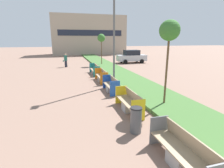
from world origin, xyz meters
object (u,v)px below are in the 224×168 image
Objects in this scene: street_lamp_post at (114,26)px; parked_car_distant at (132,57)px; bench_grey_frame at (182,154)px; bench_blue_frame at (111,86)px; bench_teal_frame at (95,70)px; litter_bin at (136,120)px; bench_yellow_frame at (129,103)px; sapling_tree_near at (169,32)px; bench_orange_frame at (102,77)px; pedestrian_walking at (66,60)px; sapling_tree_far at (101,38)px.

street_lamp_post is 1.80× the size of parked_car_distant.
bench_grey_frame and bench_blue_frame have the same top height.
bench_blue_frame is 0.82× the size of bench_teal_frame.
bench_yellow_frame is at bearing 76.00° from litter_bin.
bench_teal_frame is 10.12m from sapling_tree_near.
bench_yellow_frame is 0.93× the size of bench_teal_frame.
bench_orange_frame is (0.00, 6.29, 0.00)m from bench_yellow_frame.
sapling_tree_near is (1.96, -3.17, 3.29)m from bench_blue_frame.
pedestrian_walking is (-2.68, 5.57, 0.46)m from bench_teal_frame.
bench_grey_frame is at bearing -94.01° from street_lamp_post.
sapling_tree_far is (1.96, 9.19, 3.10)m from bench_orange_frame.
bench_grey_frame is at bearing -76.06° from litter_bin.
bench_blue_frame and bench_teal_frame have the same top height.
bench_blue_frame is at bearing -115.24° from parked_car_distant.
bench_teal_frame is (0.00, 9.52, 0.01)m from bench_yellow_frame.
bench_blue_frame is 2.07× the size of litter_bin.
street_lamp_post reaches higher than bench_orange_frame.
bench_orange_frame is (-0.00, 10.20, -0.00)m from bench_grey_frame.
sapling_tree_far reaches higher than pedestrian_walking.
sapling_tree_far is at bearing 82.82° from street_lamp_post.
bench_teal_frame is at bearing 97.35° from street_lamp_post.
bench_blue_frame is 0.50× the size of sapling_tree_far.
bench_orange_frame is at bearing 90.00° from bench_yellow_frame.
bench_blue_frame is at bearing 84.75° from litter_bin.
bench_teal_frame is at bearing 87.56° from litter_bin.
pedestrian_walking reaches higher than bench_grey_frame.
bench_orange_frame is 9.89m from sapling_tree_far.
street_lamp_post is at bearing 67.74° from bench_blue_frame.
bench_grey_frame is at bearing -115.82° from sapling_tree_near.
bench_teal_frame is 9.89m from parked_car_distant.
litter_bin is 20.05m from parked_car_distant.
bench_yellow_frame is at bearing -175.97° from sapling_tree_near.
bench_teal_frame is at bearing -131.50° from parked_car_distant.
parked_car_distant reaches higher than bench_blue_frame.
pedestrian_walking reaches higher than litter_bin.
street_lamp_post is at bearing 85.99° from bench_grey_frame.
street_lamp_post is at bearing -97.18° from sapling_tree_far.
bench_grey_frame is 0.55× the size of sapling_tree_near.
pedestrian_walking is (-2.68, 15.08, 0.46)m from bench_yellow_frame.
parked_car_distant reaches higher than bench_grey_frame.
bench_grey_frame is 2.37× the size of litter_bin.
sapling_tree_far is 2.44× the size of pedestrian_walking.
bench_grey_frame is 19.73m from sapling_tree_far.
pedestrian_walking reaches higher than bench_teal_frame.
bench_yellow_frame and bench_blue_frame have the same top height.
bench_blue_frame is 4.97m from sapling_tree_near.
bench_orange_frame is 4.15m from street_lamp_post.
bench_grey_frame is at bearing -90.01° from bench_teal_frame.
bench_grey_frame is at bearing -81.97° from pedestrian_walking.
street_lamp_post is at bearing 106.09° from sapling_tree_near.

